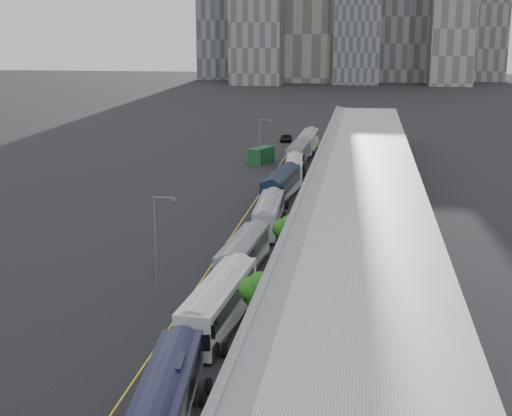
% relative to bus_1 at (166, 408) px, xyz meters
% --- Properties ---
extents(sidewalk, '(10.00, 170.00, 0.12)m').
position_rel_bus_1_xyz_m(sidewalk, '(6.63, 36.04, -1.55)').
color(sidewalk, gray).
rests_on(sidewalk, ground).
extents(lane_line, '(0.12, 160.00, 0.02)m').
position_rel_bus_1_xyz_m(lane_line, '(-3.87, 36.04, -1.60)').
color(lane_line, gold).
rests_on(lane_line, ground).
extents(depot, '(12.45, 160.40, 7.20)m').
position_rel_bus_1_xyz_m(depot, '(10.62, 36.04, 1.90)').
color(depot, gray).
rests_on(depot, ground).
extents(bus_1, '(3.97, 13.24, 3.81)m').
position_rel_bus_1_xyz_m(bus_1, '(0.00, 0.00, 0.00)').
color(bus_1, '#161832').
rests_on(bus_1, ground).
extents(bus_2, '(3.71, 13.66, 3.95)m').
position_rel_bus_1_xyz_m(bus_2, '(-0.06, 15.03, 0.06)').
color(bus_2, silver).
rests_on(bus_2, ground).
extents(bus_3, '(3.31, 12.57, 3.63)m').
position_rel_bus_1_xyz_m(bus_3, '(-0.39, 27.98, -0.08)').
color(bus_3, slate).
rests_on(bus_3, ground).
extents(bus_4, '(3.11, 12.79, 3.71)m').
position_rel_bus_1_xyz_m(bus_4, '(-0.07, 43.39, -0.04)').
color(bus_4, '#999BA3').
rests_on(bus_4, ground).
extents(bus_5, '(3.91, 13.99, 4.03)m').
position_rel_bus_1_xyz_m(bus_5, '(-0.52, 58.89, 0.09)').
color(bus_5, '#152030').
rests_on(bus_5, ground).
extents(bus_6, '(3.46, 12.26, 3.54)m').
position_rel_bus_1_xyz_m(bus_6, '(-0.03, 72.27, -0.12)').
color(bus_6, silver).
rests_on(bus_6, ground).
extents(bus_7, '(3.10, 13.25, 3.85)m').
position_rel_bus_1_xyz_m(bus_7, '(-0.69, 85.79, 0.02)').
color(bus_7, slate).
rests_on(bus_7, ground).
extents(bus_8, '(3.03, 13.70, 3.99)m').
position_rel_bus_1_xyz_m(bus_8, '(-0.12, 99.52, 0.08)').
color(bus_8, '#ABAEB5').
rests_on(bus_8, ground).
extents(tree_1, '(2.60, 2.60, 4.81)m').
position_rel_bus_1_xyz_m(tree_1, '(3.01, 14.93, 1.89)').
color(tree_1, black).
rests_on(tree_1, ground).
extents(tree_2, '(2.64, 2.64, 4.31)m').
position_rel_bus_1_xyz_m(tree_2, '(3.11, 33.90, 1.37)').
color(tree_2, black).
rests_on(tree_2, ground).
extents(tree_3, '(1.12, 1.12, 4.20)m').
position_rel_bus_1_xyz_m(tree_3, '(3.87, 58.23, 1.89)').
color(tree_3, black).
rests_on(tree_3, ground).
extents(tree_4, '(1.80, 1.80, 3.95)m').
position_rel_bus_1_xyz_m(tree_4, '(3.53, 86.27, 1.42)').
color(tree_4, black).
rests_on(tree_4, ground).
extents(street_lamp_near, '(2.04, 0.22, 8.65)m').
position_rel_bus_1_xyz_m(street_lamp_near, '(-6.78, 21.74, 3.40)').
color(street_lamp_near, '#59595E').
rests_on(street_lamp_near, ground).
extents(street_lamp_far, '(2.04, 0.22, 8.64)m').
position_rel_bus_1_xyz_m(street_lamp_far, '(-6.09, 77.77, 3.40)').
color(street_lamp_far, '#59595E').
rests_on(street_lamp_far, ground).
extents(shipping_container, '(4.13, 5.91, 2.83)m').
position_rel_bus_1_xyz_m(shipping_container, '(-7.15, 85.76, -0.20)').
color(shipping_container, '#14411F').
rests_on(shipping_container, ground).
extents(suv, '(2.63, 5.13, 1.39)m').
position_rel_bus_1_xyz_m(suv, '(-5.80, 112.27, -0.92)').
color(suv, black).
rests_on(suv, ground).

